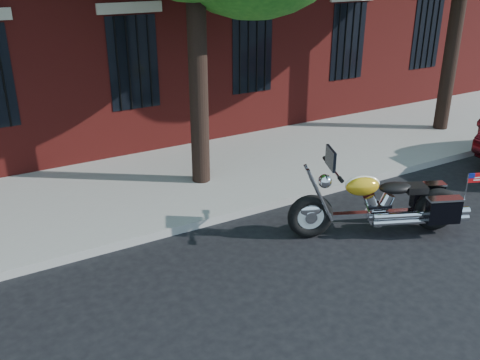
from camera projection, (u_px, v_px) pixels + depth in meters
ground at (255, 258)px, 8.35m from camera, size 120.00×120.00×0.00m
curb at (214, 219)px, 9.42m from camera, size 40.00×0.16×0.15m
sidewalk at (172, 182)px, 10.92m from camera, size 40.00×3.60×0.15m
motorcycle at (384, 205)px, 8.89m from camera, size 2.78×1.68×1.56m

